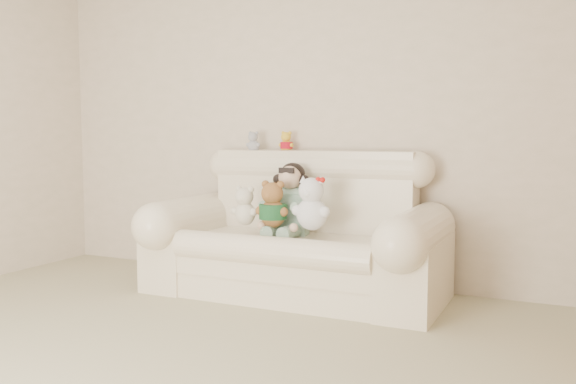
{
  "coord_description": "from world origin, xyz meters",
  "views": [
    {
      "loc": [
        1.98,
        -1.92,
        1.14
      ],
      "look_at": [
        0.19,
        1.9,
        0.75
      ],
      "focal_mm": 38.11,
      "sensor_mm": 36.0,
      "label": 1
    }
  ],
  "objects_px": {
    "sofa": "(294,224)",
    "white_cat": "(312,198)",
    "seated_child": "(290,198)",
    "brown_teddy": "(273,200)",
    "cream_teddy": "(245,202)"
  },
  "relations": [
    {
      "from": "seated_child",
      "to": "cream_teddy",
      "type": "relative_size",
      "value": 1.62
    },
    {
      "from": "brown_teddy",
      "to": "cream_teddy",
      "type": "relative_size",
      "value": 1.17
    },
    {
      "from": "brown_teddy",
      "to": "cream_teddy",
      "type": "distance_m",
      "value": 0.23
    },
    {
      "from": "seated_child",
      "to": "sofa",
      "type": "bearing_deg",
      "value": -60.49
    },
    {
      "from": "white_cat",
      "to": "brown_teddy",
      "type": "bearing_deg",
      "value": 178.51
    },
    {
      "from": "seated_child",
      "to": "cream_teddy",
      "type": "bearing_deg",
      "value": -156.6
    },
    {
      "from": "sofa",
      "to": "brown_teddy",
      "type": "distance_m",
      "value": 0.24
    },
    {
      "from": "seated_child",
      "to": "cream_teddy",
      "type": "xyz_separation_m",
      "value": [
        -0.28,
        -0.18,
        -0.02
      ]
    },
    {
      "from": "sofa",
      "to": "brown_teddy",
      "type": "relative_size",
      "value": 5.45
    },
    {
      "from": "seated_child",
      "to": "white_cat",
      "type": "xyz_separation_m",
      "value": [
        0.24,
        -0.18,
        0.03
      ]
    },
    {
      "from": "cream_teddy",
      "to": "brown_teddy",
      "type": "bearing_deg",
      "value": 21.09
    },
    {
      "from": "sofa",
      "to": "white_cat",
      "type": "height_order",
      "value": "sofa"
    },
    {
      "from": "white_cat",
      "to": "cream_teddy",
      "type": "xyz_separation_m",
      "value": [
        -0.52,
        -0.0,
        -0.05
      ]
    },
    {
      "from": "cream_teddy",
      "to": "white_cat",
      "type": "bearing_deg",
      "value": 25.11
    },
    {
      "from": "brown_teddy",
      "to": "white_cat",
      "type": "relative_size",
      "value": 0.89
    }
  ]
}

